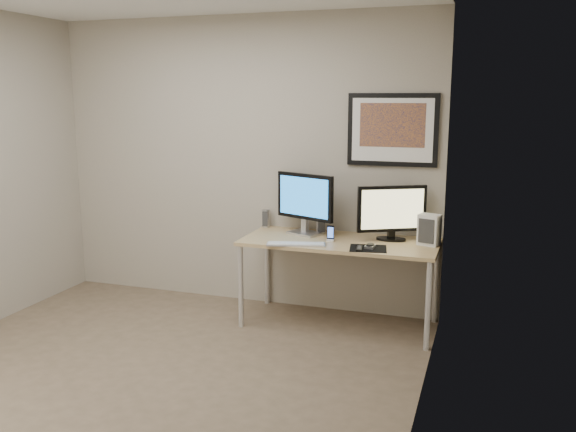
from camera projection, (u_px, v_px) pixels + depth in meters
name	position (u px, v px, depth m)	size (l,w,h in m)	color
floor	(151.00, 375.00, 4.21)	(3.60, 3.60, 0.00)	brown
room	(174.00, 132.00, 4.31)	(3.60, 3.60, 3.60)	white
desk	(340.00, 248.00, 5.02)	(1.60, 0.70, 0.73)	#A3864E
framed_art	(392.00, 130.00, 5.04)	(0.75, 0.04, 0.60)	black
monitor_large	(305.00, 201.00, 5.17)	(0.55, 0.27, 0.52)	#B4B4B9
monitor_tv	(392.00, 211.00, 4.96)	(0.53, 0.30, 0.45)	black
speaker_left	(266.00, 218.00, 5.50)	(0.07, 0.07, 0.16)	#B4B4B9
speaker_right	(321.00, 222.00, 5.26)	(0.08, 0.08, 0.20)	#B4B4B9
phone_dock	(331.00, 233.00, 4.98)	(0.06, 0.06, 0.13)	black
keyboard	(296.00, 244.00, 4.85)	(0.47, 0.12, 0.02)	silver
mousepad	(368.00, 248.00, 4.74)	(0.28, 0.25, 0.00)	black
mouse	(370.00, 245.00, 4.74)	(0.06, 0.11, 0.04)	black
remote	(359.00, 248.00, 4.70)	(0.04, 0.16, 0.02)	black
fan_unit	(429.00, 230.00, 4.83)	(0.16, 0.12, 0.25)	silver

